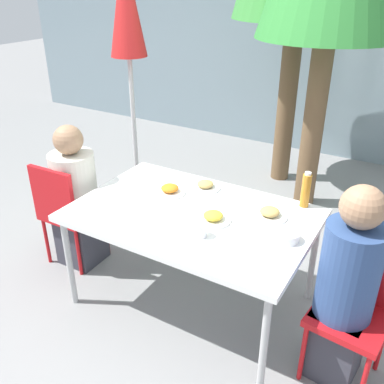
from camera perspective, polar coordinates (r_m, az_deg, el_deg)
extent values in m
plane|color=gray|center=(3.24, 0.00, -14.09)|extent=(24.00, 24.00, 0.00)
cube|color=gray|center=(5.71, 18.98, 19.40)|extent=(10.00, 0.20, 3.00)
cube|color=white|center=(2.82, 0.00, -3.08)|extent=(1.56, 1.03, 0.04)
cylinder|color=#B7B7B7|center=(3.12, -16.05, -9.02)|extent=(0.04, 0.04, 0.69)
cylinder|color=#B7B7B7|center=(2.48, 9.60, -19.39)|extent=(0.04, 0.04, 0.69)
cylinder|color=#B7B7B7|center=(3.68, -6.09, -2.08)|extent=(0.04, 0.04, 0.69)
cylinder|color=#B7B7B7|center=(3.15, 15.84, -8.53)|extent=(0.04, 0.04, 0.69)
cube|color=red|center=(3.54, -15.50, -2.59)|extent=(0.41, 0.41, 0.04)
cube|color=red|center=(3.33, -18.10, -0.48)|extent=(0.40, 0.05, 0.42)
cylinder|color=red|center=(3.86, -15.21, -3.83)|extent=(0.03, 0.03, 0.42)
cylinder|color=red|center=(3.66, -11.31, -5.22)|extent=(0.03, 0.03, 0.42)
cylinder|color=red|center=(3.67, -18.81, -6.15)|extent=(0.03, 0.03, 0.42)
cylinder|color=red|center=(3.45, -14.89, -7.79)|extent=(0.03, 0.03, 0.42)
cube|color=#383842|center=(3.61, -14.52, -5.66)|extent=(0.31, 0.31, 0.46)
cylinder|color=beige|center=(3.39, -15.43, 1.09)|extent=(0.34, 0.34, 0.49)
sphere|color=#9E7556|center=(3.26, -16.19, 6.70)|extent=(0.22, 0.22, 0.22)
cube|color=red|center=(2.61, 20.24, -15.50)|extent=(0.44, 0.44, 0.04)
cube|color=red|center=(2.61, 22.33, -9.39)|extent=(0.40, 0.08, 0.42)
cylinder|color=red|center=(2.63, 21.87, -22.58)|extent=(0.03, 0.03, 0.42)
cylinder|color=red|center=(2.67, 14.56, -20.01)|extent=(0.03, 0.03, 0.42)
cylinder|color=red|center=(2.87, 23.96, -17.97)|extent=(0.03, 0.03, 0.42)
cylinder|color=red|center=(2.91, 17.36, -15.78)|extent=(0.03, 0.03, 0.42)
cube|color=#383842|center=(2.76, 18.50, -18.37)|extent=(0.31, 0.31, 0.46)
cylinder|color=navy|center=(2.43, 20.24, -9.92)|extent=(0.32, 0.32, 0.55)
sphere|color=#9E7556|center=(2.23, 21.81, -1.88)|extent=(0.23, 0.23, 0.23)
cylinder|color=#333333|center=(4.52, -7.13, -0.87)|extent=(0.36, 0.36, 0.05)
cylinder|color=#BCBCBC|center=(4.11, -8.08, 13.61)|extent=(0.04, 0.04, 2.38)
cone|color=red|center=(4.01, -8.81, 23.87)|extent=(0.33, 0.33, 0.91)
cylinder|color=white|center=(3.05, -2.96, -0.01)|extent=(0.23, 0.23, 0.01)
ellipsoid|color=orange|center=(3.04, -2.97, 0.53)|extent=(0.12, 0.12, 0.05)
cylinder|color=white|center=(3.11, 1.79, 0.58)|extent=(0.22, 0.22, 0.01)
ellipsoid|color=tan|center=(3.10, 1.79, 1.08)|extent=(0.12, 0.12, 0.05)
cylinder|color=white|center=(2.80, 10.28, -3.15)|extent=(0.23, 0.23, 0.01)
ellipsoid|color=tan|center=(2.78, 10.33, -2.58)|extent=(0.13, 0.13, 0.05)
cylinder|color=white|center=(2.71, 2.84, -3.73)|extent=(0.23, 0.23, 0.01)
ellipsoid|color=gold|center=(2.70, 2.85, -3.15)|extent=(0.12, 0.12, 0.05)
cylinder|color=#B7751E|center=(2.93, 14.92, 0.17)|extent=(0.06, 0.06, 0.23)
cylinder|color=white|center=(2.88, 15.21, 2.39)|extent=(0.04, 0.04, 0.02)
cylinder|color=white|center=(2.54, 1.09, -5.07)|extent=(0.08, 0.08, 0.09)
cylinder|color=white|center=(2.58, 12.58, -5.74)|extent=(0.14, 0.14, 0.05)
cylinder|color=brown|center=(4.30, 15.82, 8.24)|extent=(0.20, 0.20, 1.63)
cylinder|color=brown|center=(4.84, 12.50, 11.34)|extent=(0.20, 0.20, 1.73)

